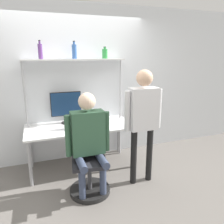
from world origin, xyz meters
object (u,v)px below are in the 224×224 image
object	(u,v)px
person_seated	(88,136)
bottle_green	(105,54)
bottle_blue	(74,51)
laptop	(78,125)
office_chair	(89,172)
person_standing	(143,113)
bottle_purple	(40,51)
cell_phone	(93,127)
monitor	(66,106)

from	to	relation	value
person_seated	bottle_green	xyz separation A→B (m)	(0.56, 1.02, 1.04)
bottle_blue	bottle_green	distance (m)	0.52
person_seated	laptop	bearing A→B (deg)	91.98
laptop	office_chair	size ratio (longest dim) A/B	0.36
office_chair	person_standing	size ratio (longest dim) A/B	0.56
laptop	bottle_purple	xyz separation A→B (m)	(-0.46, 0.38, 1.13)
bottle_blue	person_standing	bearing A→B (deg)	-53.14
office_chair	person_standing	bearing A→B (deg)	-1.86
cell_phone	office_chair	world-z (taller)	office_chair
monitor	cell_phone	size ratio (longest dim) A/B	3.59
laptop	person_standing	bearing A→B (deg)	-36.98
laptop	office_chair	distance (m)	0.77
laptop	bottle_green	world-z (taller)	bottle_green
monitor	bottle_purple	size ratio (longest dim) A/B	1.92
cell_phone	person_standing	distance (m)	0.90
bottle_purple	monitor	bearing A→B (deg)	-0.91
cell_phone	bottle_blue	size ratio (longest dim) A/B	0.54
laptop	person_seated	distance (m)	0.64
laptop	person_seated	xyz separation A→B (m)	(0.02, -0.64, 0.05)
monitor	laptop	size ratio (longest dim) A/B	1.57
bottle_purple	person_seated	bearing A→B (deg)	-64.93
laptop	bottle_blue	distance (m)	1.19
cell_phone	bottle_green	xyz separation A→B (m)	(0.33, 0.39, 1.15)
person_seated	bottle_green	bearing A→B (deg)	61.20
cell_phone	bottle_purple	bearing A→B (deg)	151.32
laptop	bottle_purple	world-z (taller)	bottle_purple
monitor	office_chair	size ratio (longest dim) A/B	0.57
monitor	person_seated	xyz separation A→B (m)	(0.13, -1.02, -0.19)
monitor	laptop	distance (m)	0.46
bottle_green	bottle_purple	distance (m)	1.04
monitor	cell_phone	xyz separation A→B (m)	(0.37, -0.38, -0.30)
office_chair	cell_phone	bearing A→B (deg)	68.82
person_standing	bottle_blue	size ratio (longest dim) A/B	6.02
office_chair	person_standing	world-z (taller)	person_standing
laptop	person_standing	distance (m)	1.06
person_seated	person_standing	world-z (taller)	person_standing
cell_phone	person_seated	size ratio (longest dim) A/B	0.11
laptop	cell_phone	size ratio (longest dim) A/B	2.29
laptop	bottle_blue	xyz separation A→B (m)	(0.07, 0.38, 1.13)
person_seated	cell_phone	bearing A→B (deg)	69.73
monitor	bottle_purple	xyz separation A→B (m)	(-0.34, 0.01, 0.89)
office_chair	bottle_green	world-z (taller)	bottle_green
laptop	person_standing	xyz separation A→B (m)	(0.82, -0.62, 0.28)
monitor	office_chair	distance (m)	1.23
monitor	person_standing	size ratio (longest dim) A/B	0.32
person_standing	office_chair	bearing A→B (deg)	178.14
office_chair	bottle_green	distance (m)	1.94
cell_phone	person_seated	xyz separation A→B (m)	(-0.23, -0.63, 0.11)
monitor	bottle_green	bearing A→B (deg)	0.45
monitor	person_seated	size ratio (longest dim) A/B	0.38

